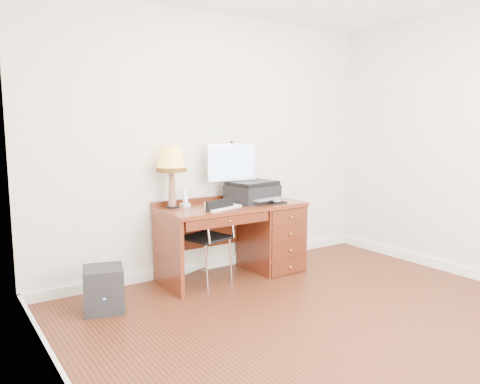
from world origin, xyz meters
TOP-DOWN VIEW (x-y plane):
  - ground at (0.00, 0.00)m, footprint 4.00×4.00m
  - room_shell at (0.00, 0.63)m, footprint 4.00×4.00m
  - desk at (0.32, 1.40)m, footprint 1.50×0.67m
  - monitor at (0.08, 1.53)m, footprint 0.54×0.21m
  - keyboard at (-0.20, 1.26)m, footprint 0.45×0.24m
  - mouse_pad at (0.44, 1.23)m, footprint 0.22×0.22m
  - printer at (0.28, 1.43)m, footprint 0.55×0.46m
  - leg_lamp at (-0.59, 1.56)m, footprint 0.29×0.29m
  - phone at (-0.46, 1.56)m, footprint 0.09×0.09m
  - pen_cup at (0.37, 1.56)m, footprint 0.08×0.08m
  - chair at (-0.31, 1.34)m, footprint 0.49×0.49m
  - equipment_box at (-1.40, 1.22)m, footprint 0.40×0.40m

SIDE VIEW (x-z plane):
  - ground at x=0.00m, z-range 0.00..0.00m
  - room_shell at x=0.00m, z-range -1.95..2.05m
  - equipment_box at x=-1.40m, z-range 0.00..0.38m
  - desk at x=0.32m, z-range 0.04..0.79m
  - chair at x=-0.31m, z-range 0.09..0.94m
  - keyboard at x=-0.20m, z-range 0.75..0.77m
  - mouse_pad at x=0.44m, z-range 0.74..0.79m
  - pen_cup at x=0.37m, z-range 0.75..0.85m
  - phone at x=-0.46m, z-range 0.72..0.89m
  - printer at x=0.28m, z-range 0.75..0.97m
  - monitor at x=0.08m, z-range 0.83..1.45m
  - leg_lamp at x=-0.59m, z-range 0.89..1.49m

